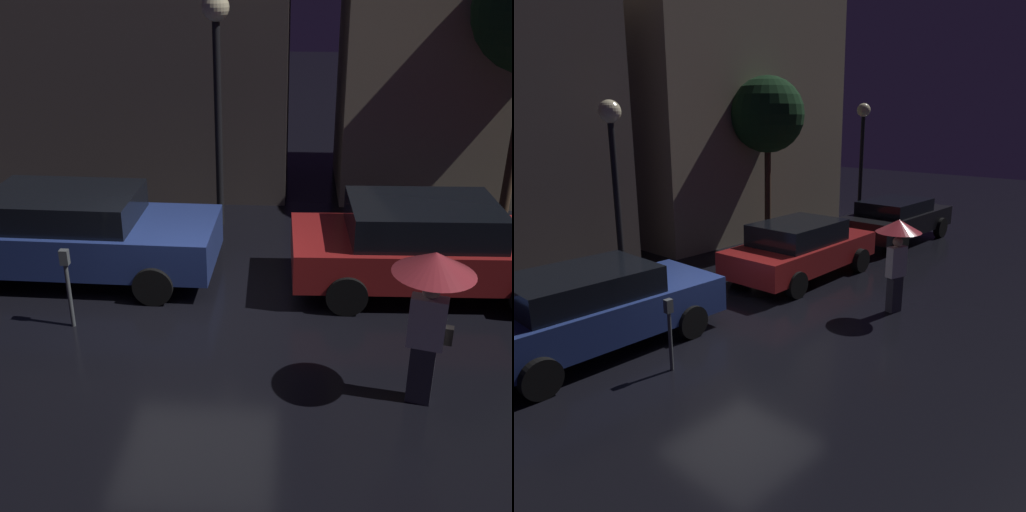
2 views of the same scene
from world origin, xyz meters
TOP-DOWN VIEW (x-y plane):
  - ground_plane at (0.00, 0.00)m, footprint 60.00×60.00m
  - parked_car_blue at (-2.12, 1.50)m, footprint 4.56×2.04m
  - parked_car_red at (3.56, 1.36)m, footprint 4.41×2.02m
  - pedestrian_with_umbrella at (2.99, -1.58)m, footprint 0.92×0.92m
  - parking_meter at (-1.71, -0.16)m, footprint 0.12×0.10m
  - street_lamp_near at (-0.02, 3.89)m, footprint 0.50×0.50m

SIDE VIEW (x-z plane):
  - ground_plane at x=0.00m, z-range 0.00..0.00m
  - parking_meter at x=-1.71m, z-range 0.15..1.36m
  - parked_car_red at x=3.56m, z-range 0.03..1.49m
  - parked_car_blue at x=-2.12m, z-range 0.04..1.50m
  - pedestrian_with_umbrella at x=2.99m, z-range 0.53..2.49m
  - street_lamp_near at x=-0.02m, z-range 1.09..5.42m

